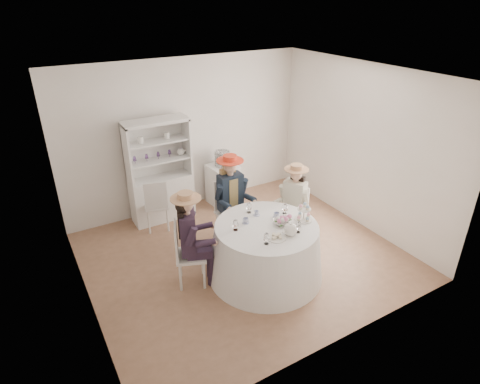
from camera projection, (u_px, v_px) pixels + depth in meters
ground at (243, 255)px, 6.17m from camera, size 4.50×4.50×0.00m
ceiling at (244, 76)px, 4.96m from camera, size 4.50×4.50×0.00m
wall_back at (186, 136)px, 7.11m from camera, size 4.50×0.00×4.50m
wall_front at (345, 246)px, 4.02m from camera, size 4.50×0.00×4.50m
wall_left at (74, 216)px, 4.55m from camera, size 0.00×4.50×4.50m
wall_right at (361, 147)px, 6.58m from camera, size 0.00×4.50×4.50m
tea_table at (266, 251)px, 5.58m from camera, size 1.61×1.61×0.81m
hutch at (161, 185)px, 6.94m from camera, size 1.10×0.49×1.81m
side_table at (223, 184)px, 7.56m from camera, size 0.54×0.54×0.77m
hatbox at (222, 159)px, 7.33m from camera, size 0.37×0.37×0.28m
guest_left at (190, 234)px, 5.26m from camera, size 0.58×0.53×1.40m
guest_mid at (231, 194)px, 6.21m from camera, size 0.52×0.55×1.47m
guest_right at (294, 199)px, 6.25m from camera, size 0.56×0.50×1.31m
spare_chair at (156, 204)px, 6.62m from camera, size 0.47×0.47×0.93m
teacup_a at (246, 221)px, 5.45m from camera, size 0.09×0.09×0.07m
teacup_b at (257, 213)px, 5.64m from camera, size 0.09×0.09×0.06m
teacup_c at (276, 215)px, 5.59m from camera, size 0.09×0.09×0.07m
flower_bowl at (281, 222)px, 5.43m from camera, size 0.25×0.25×0.05m
flower_arrangement at (284, 219)px, 5.38m from camera, size 0.18×0.18×0.07m
table_teapot at (291, 229)px, 5.17m from camera, size 0.25×0.17×0.18m
sandwich_plate at (276, 237)px, 5.12m from camera, size 0.25×0.25×0.05m
cupcake_stand at (304, 214)px, 5.51m from camera, size 0.25×0.25×0.24m
stemware_set at (267, 221)px, 5.37m from camera, size 0.90×0.87×0.15m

